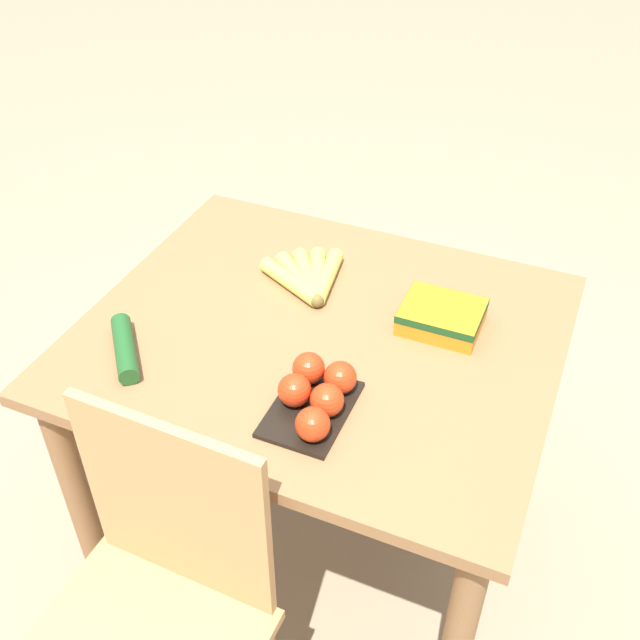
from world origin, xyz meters
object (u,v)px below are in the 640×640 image
at_px(carrot_bag, 442,315).
at_px(chair, 152,623).
at_px(tomato_pack, 316,395).
at_px(banana_bunch, 309,278).
at_px(cucumber_near, 125,348).

bearing_deg(carrot_bag, chair, 65.79).
bearing_deg(chair, carrot_bag, 67.31).
xyz_separation_m(chair, tomato_pack, (-0.17, -0.38, 0.32)).
relative_size(tomato_pack, carrot_bag, 1.22).
xyz_separation_m(banana_bunch, cucumber_near, (0.25, 0.38, 0.00)).
xyz_separation_m(banana_bunch, carrot_bag, (-0.33, 0.03, 0.01)).
height_order(banana_bunch, cucumber_near, cucumber_near).
xyz_separation_m(carrot_bag, cucumber_near, (0.58, 0.35, -0.01)).
xyz_separation_m(tomato_pack, carrot_bag, (-0.15, -0.34, -0.00)).
bearing_deg(tomato_pack, chair, 65.98).
bearing_deg(carrot_bag, banana_bunch, -4.71).
distance_m(chair, cucumber_near, 0.54).
xyz_separation_m(tomato_pack, cucumber_near, (0.42, 0.02, -0.01)).
relative_size(tomato_pack, cucumber_near, 1.23).
xyz_separation_m(banana_bunch, tomato_pack, (-0.17, 0.36, 0.02)).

